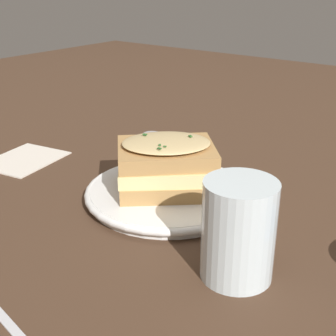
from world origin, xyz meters
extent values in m
plane|color=#473021|center=(0.00, 0.00, 0.00)|extent=(2.40, 2.40, 0.00)
cylinder|color=white|center=(-0.02, 0.02, 0.01)|extent=(0.22, 0.22, 0.02)
torus|color=white|center=(-0.02, 0.02, 0.01)|extent=(0.24, 0.24, 0.01)
cube|color=#B2844C|center=(-0.02, 0.02, 0.03)|extent=(0.17, 0.17, 0.02)
cube|color=#EFDB93|center=(-0.02, 0.02, 0.05)|extent=(0.17, 0.17, 0.02)
cube|color=#B2844C|center=(-0.02, 0.02, 0.07)|extent=(0.17, 0.17, 0.02)
ellipsoid|color=#DBBC7F|center=(-0.02, 0.02, 0.09)|extent=(0.15, 0.16, 0.01)
cube|color=#2D6028|center=(-0.02, -0.02, 0.09)|extent=(0.01, 0.01, 0.00)
cube|color=#2D6028|center=(0.01, 0.03, 0.09)|extent=(0.00, 0.01, 0.00)
cube|color=#2D6028|center=(-0.05, 0.04, 0.09)|extent=(0.01, 0.01, 0.00)
cube|color=#2D6028|center=(0.00, 0.03, 0.09)|extent=(0.00, 0.00, 0.00)
cube|color=#2D6028|center=(0.00, 0.03, 0.09)|extent=(0.01, 0.01, 0.00)
cylinder|color=silver|center=(0.08, 0.19, 0.06)|extent=(0.08, 0.08, 0.11)
cube|color=silver|center=(0.27, 0.06, 0.00)|extent=(0.03, 0.11, 0.00)
cube|color=silver|center=(-0.20, -0.08, 0.00)|extent=(0.03, 0.11, 0.00)
ellipsoid|color=silver|center=(-0.22, -0.16, 0.01)|extent=(0.05, 0.06, 0.01)
cube|color=silver|center=(0.01, -0.27, 0.00)|extent=(0.15, 0.13, 0.00)
camera|label=1|loc=(0.46, 0.39, 0.31)|focal=50.00mm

